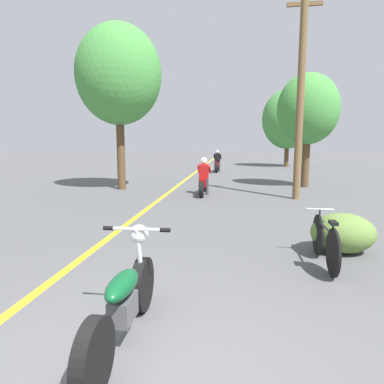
{
  "coord_description": "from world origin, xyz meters",
  "views": [
    {
      "loc": [
        0.86,
        -2.18,
        1.96
      ],
      "look_at": [
        -0.06,
        4.79,
        0.9
      ],
      "focal_mm": 32.0,
      "sensor_mm": 36.0,
      "label": 1
    }
  ],
  "objects_px": {
    "motorcycle_rider_far": "(217,164)",
    "bicycle_parked": "(325,242)",
    "roadside_tree_right_near": "(308,110)",
    "roadside_tree_right_far": "(288,119)",
    "motorcycle_rider_lead": "(204,180)",
    "utility_pole": "(301,93)",
    "motorcycle_foreground": "(124,300)",
    "roadside_tree_left": "(119,75)"
  },
  "relations": [
    {
      "from": "utility_pole",
      "to": "roadside_tree_right_near",
      "type": "xyz_separation_m",
      "value": [
        0.87,
        3.18,
        -0.26
      ]
    },
    {
      "from": "bicycle_parked",
      "to": "roadside_tree_right_far",
      "type": "bearing_deg",
      "value": 83.83
    },
    {
      "from": "motorcycle_rider_far",
      "to": "bicycle_parked",
      "type": "height_order",
      "value": "motorcycle_rider_far"
    },
    {
      "from": "bicycle_parked",
      "to": "motorcycle_rider_far",
      "type": "bearing_deg",
      "value": 99.27
    },
    {
      "from": "utility_pole",
      "to": "roadside_tree_right_far",
      "type": "relative_size",
      "value": 1.19
    },
    {
      "from": "motorcycle_foreground",
      "to": "bicycle_parked",
      "type": "distance_m",
      "value": 3.46
    },
    {
      "from": "roadside_tree_right_far",
      "to": "roadside_tree_left",
      "type": "height_order",
      "value": "roadside_tree_left"
    },
    {
      "from": "roadside_tree_right_near",
      "to": "roadside_tree_right_far",
      "type": "height_order",
      "value": "roadside_tree_right_far"
    },
    {
      "from": "utility_pole",
      "to": "motorcycle_rider_lead",
      "type": "distance_m",
      "value": 4.4
    },
    {
      "from": "motorcycle_rider_far",
      "to": "bicycle_parked",
      "type": "relative_size",
      "value": 1.19
    },
    {
      "from": "motorcycle_rider_lead",
      "to": "roadside_tree_right_near",
      "type": "bearing_deg",
      "value": 32.53
    },
    {
      "from": "roadside_tree_left",
      "to": "motorcycle_rider_lead",
      "type": "relative_size",
      "value": 3.09
    },
    {
      "from": "motorcycle_foreground",
      "to": "roadside_tree_left",
      "type": "bearing_deg",
      "value": 109.15
    },
    {
      "from": "roadside_tree_left",
      "to": "motorcycle_foreground",
      "type": "height_order",
      "value": "roadside_tree_left"
    },
    {
      "from": "utility_pole",
      "to": "roadside_tree_right_far",
      "type": "height_order",
      "value": "utility_pole"
    },
    {
      "from": "roadside_tree_left",
      "to": "motorcycle_foreground",
      "type": "bearing_deg",
      "value": -70.85
    },
    {
      "from": "roadside_tree_right_far",
      "to": "motorcycle_rider_lead",
      "type": "bearing_deg",
      "value": -108.96
    },
    {
      "from": "roadside_tree_right_far",
      "to": "motorcycle_rider_far",
      "type": "distance_m",
      "value": 7.63
    },
    {
      "from": "motorcycle_foreground",
      "to": "bicycle_parked",
      "type": "height_order",
      "value": "motorcycle_foreground"
    },
    {
      "from": "utility_pole",
      "to": "motorcycle_rider_far",
      "type": "height_order",
      "value": "utility_pole"
    },
    {
      "from": "roadside_tree_left",
      "to": "motorcycle_rider_lead",
      "type": "distance_m",
      "value": 5.31
    },
    {
      "from": "motorcycle_foreground",
      "to": "bicycle_parked",
      "type": "bearing_deg",
      "value": 44.62
    },
    {
      "from": "roadside_tree_right_near",
      "to": "motorcycle_rider_far",
      "type": "relative_size",
      "value": 2.37
    },
    {
      "from": "roadside_tree_right_near",
      "to": "motorcycle_rider_far",
      "type": "bearing_deg",
      "value": 121.83
    },
    {
      "from": "utility_pole",
      "to": "motorcycle_rider_far",
      "type": "relative_size",
      "value": 3.42
    },
    {
      "from": "motorcycle_foreground",
      "to": "motorcycle_rider_far",
      "type": "xyz_separation_m",
      "value": [
        -0.17,
        18.58,
        0.09
      ]
    },
    {
      "from": "roadside_tree_right_near",
      "to": "roadside_tree_left",
      "type": "xyz_separation_m",
      "value": [
        -7.5,
        -1.69,
        1.24
      ]
    },
    {
      "from": "utility_pole",
      "to": "roadside_tree_right_near",
      "type": "distance_m",
      "value": 3.31
    },
    {
      "from": "roadside_tree_left",
      "to": "motorcycle_rider_far",
      "type": "height_order",
      "value": "roadside_tree_left"
    },
    {
      "from": "motorcycle_rider_lead",
      "to": "motorcycle_rider_far",
      "type": "relative_size",
      "value": 1.05
    },
    {
      "from": "roadside_tree_right_near",
      "to": "bicycle_parked",
      "type": "height_order",
      "value": "roadside_tree_right_near"
    },
    {
      "from": "roadside_tree_right_far",
      "to": "roadside_tree_left",
      "type": "relative_size",
      "value": 0.89
    },
    {
      "from": "roadside_tree_left",
      "to": "bicycle_parked",
      "type": "xyz_separation_m",
      "value": [
        6.03,
        -7.84,
        -4.08
      ]
    },
    {
      "from": "roadside_tree_right_far",
      "to": "bicycle_parked",
      "type": "bearing_deg",
      "value": -96.17
    },
    {
      "from": "roadside_tree_right_near",
      "to": "motorcycle_rider_far",
      "type": "distance_m",
      "value": 8.25
    },
    {
      "from": "motorcycle_foreground",
      "to": "motorcycle_rider_lead",
      "type": "distance_m",
      "value": 9.37
    },
    {
      "from": "roadside_tree_right_far",
      "to": "bicycle_parked",
      "type": "distance_m",
      "value": 21.51
    },
    {
      "from": "roadside_tree_right_far",
      "to": "motorcycle_rider_lead",
      "type": "distance_m",
      "value": 15.33
    },
    {
      "from": "motorcycle_rider_lead",
      "to": "bicycle_parked",
      "type": "relative_size",
      "value": 1.25
    },
    {
      "from": "roadside_tree_left",
      "to": "motorcycle_rider_far",
      "type": "relative_size",
      "value": 3.23
    },
    {
      "from": "roadside_tree_left",
      "to": "roadside_tree_right_far",
      "type": "bearing_deg",
      "value": 58.01
    },
    {
      "from": "roadside_tree_right_near",
      "to": "motorcycle_foreground",
      "type": "relative_size",
      "value": 2.36
    }
  ]
}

